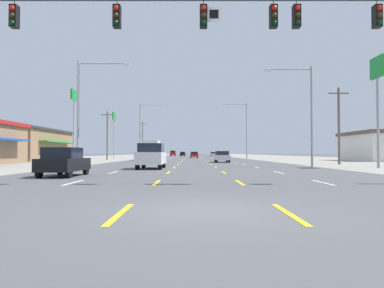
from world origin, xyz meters
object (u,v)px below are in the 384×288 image
object	(u,v)px
pole_sign_left_row_2	(115,123)
streetlight_left_row_1	(143,127)
sedan_center_turn_far	(195,155)
streetlight_right_row_1	(245,127)
sedan_inner_right_mid	(223,157)
box_truck_far_left_midfar	(153,149)
pole_sign_right_row_0	(379,84)
sedan_far_right_farther	(214,154)
pole_sign_left_row_1	(75,107)
hatchback_far_left_nearest	(65,162)
hatchback_inner_left_distant_b	(184,154)
streetlight_right_row_0	(307,108)
suv_inner_left_near	(152,156)
suv_far_left_distant_a	(174,153)
streetlight_left_row_0	(85,104)
hatchback_inner_left_farthest	(183,154)

from	to	relation	value
pole_sign_left_row_2	streetlight_left_row_1	size ratio (longest dim) A/B	0.97
sedan_center_turn_far	streetlight_right_row_1	size ratio (longest dim) A/B	0.42
sedan_inner_right_mid	box_truck_far_left_midfar	distance (m)	17.45
box_truck_far_left_midfar	pole_sign_right_row_0	world-z (taller)	pole_sign_right_row_0
sedan_far_right_farther	pole_sign_left_row_1	size ratio (longest dim) A/B	0.46
pole_sign_left_row_2	streetlight_right_row_1	world-z (taller)	streetlight_right_row_1
hatchback_far_left_nearest	hatchback_inner_left_distant_b	bearing A→B (deg)	88.32
hatchback_inner_left_distant_b	streetlight_right_row_0	xyz separation A→B (m)	(13.33, -106.38, 4.37)
suv_inner_left_near	pole_sign_left_row_2	size ratio (longest dim) A/B	0.48
hatchback_inner_left_distant_b	streetlight_right_row_1	world-z (taller)	streetlight_right_row_1
hatchback_inner_left_distant_b	streetlight_right_row_0	distance (m)	107.30
sedan_far_right_farther	streetlight_right_row_0	world-z (taller)	streetlight_right_row_0
sedan_inner_right_mid	pole_sign_left_row_1	bearing A→B (deg)	173.67
sedan_inner_right_mid	pole_sign_right_row_0	distance (m)	21.13
suv_far_left_distant_a	streetlight_left_row_0	xyz separation A→B (m)	(-2.43, -98.24, 4.43)
sedan_center_turn_far	streetlight_right_row_1	xyz separation A→B (m)	(9.41, -13.76, 5.46)
pole_sign_left_row_2	streetlight_right_row_0	xyz separation A→B (m)	(27.39, -47.98, -2.81)
hatchback_inner_left_farthest	hatchback_inner_left_distant_b	size ratio (longest dim) A/B	1.00
box_truck_far_left_midfar	suv_far_left_distant_a	bearing A→B (deg)	90.23
sedan_inner_right_mid	pole_sign_left_row_1	xyz separation A→B (m)	(-19.93, 2.21, 6.66)
hatchback_far_left_nearest	sedan_center_turn_far	bearing A→B (deg)	83.18
pole_sign_left_row_1	streetlight_left_row_0	distance (m)	18.60
pole_sign_left_row_2	streetlight_left_row_1	distance (m)	14.34
streetlight_left_row_1	hatchback_inner_left_distant_b	bearing A→B (deg)	85.05
hatchback_inner_left_distant_b	streetlight_right_row_0	bearing A→B (deg)	-82.86
hatchback_far_left_nearest	pole_sign_left_row_1	size ratio (longest dim) A/B	0.40
box_truck_far_left_midfar	sedan_center_turn_far	size ratio (longest dim) A/B	1.60
streetlight_right_row_1	pole_sign_left_row_1	bearing A→B (deg)	-143.88
box_truck_far_left_midfar	pole_sign_right_row_0	size ratio (longest dim) A/B	0.78
suv_far_left_distant_a	pole_sign_left_row_1	xyz separation A→B (m)	(-9.09, -80.99, 6.39)
sedan_inner_right_mid	sedan_far_right_farther	world-z (taller)	same
sedan_far_right_farther	hatchback_inner_left_farthest	xyz separation A→B (m)	(-10.43, 5.00, 0.03)
streetlight_right_row_0	hatchback_far_left_nearest	bearing A→B (deg)	-145.37
box_truck_far_left_midfar	hatchback_inner_left_farthest	size ratio (longest dim) A/B	1.85
hatchback_inner_left_distant_b	streetlight_right_row_1	xyz separation A→B (m)	(13.30, -70.17, 5.43)
suv_inner_left_near	sedan_far_right_farther	bearing A→B (deg)	83.54
sedan_center_turn_far	sedan_far_right_farther	xyz separation A→B (m)	(6.59, 38.25, 0.00)
sedan_center_turn_far	suv_far_left_distant_a	world-z (taller)	suv_far_left_distant_a
suv_inner_left_near	streetlight_left_row_0	bearing A→B (deg)	156.20
box_truck_far_left_midfar	streetlight_left_row_0	bearing A→B (deg)	-95.34
hatchback_inner_left_distant_b	pole_sign_right_row_0	size ratio (longest dim) A/B	0.42
pole_sign_left_row_1	pole_sign_left_row_2	distance (m)	30.76
box_truck_far_left_midfar	hatchback_far_left_nearest	bearing A→B (deg)	-90.24
hatchback_far_left_nearest	streetlight_left_row_0	world-z (taller)	streetlight_left_row_0
hatchback_inner_left_distant_b	suv_far_left_distant_a	bearing A→B (deg)	-113.70
hatchback_inner_left_farthest	streetlight_left_row_1	world-z (taller)	streetlight_left_row_1
box_truck_far_left_midfar	streetlight_left_row_0	world-z (taller)	streetlight_left_row_0
sedan_center_turn_far	streetlight_right_row_0	world-z (taller)	streetlight_right_row_0
suv_inner_left_near	sedan_far_right_farther	size ratio (longest dim) A/B	1.09
sedan_far_right_farther	suv_far_left_distant_a	world-z (taller)	suv_far_left_distant_a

